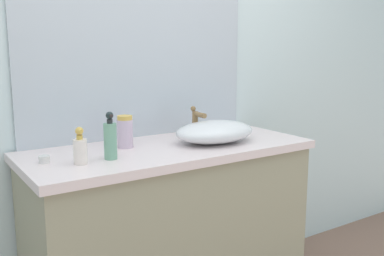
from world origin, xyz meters
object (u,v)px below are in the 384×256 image
object	(u,v)px
lotion_bottle	(125,132)
perfume_bottle	(80,149)
soap_dispenser	(110,139)
candle_jar	(44,159)
sink_basin	(215,132)

from	to	relation	value
lotion_bottle	perfume_bottle	world-z (taller)	same
soap_dispenser	candle_jar	distance (m)	0.28
sink_basin	lotion_bottle	xyz separation A→B (m)	(-0.42, 0.14, 0.02)
perfume_bottle	sink_basin	bearing A→B (deg)	2.81
sink_basin	candle_jar	size ratio (longest dim) A/B	9.30
sink_basin	perfume_bottle	size ratio (longest dim) A/B	2.72
sink_basin	soap_dispenser	size ratio (longest dim) A/B	2.05
soap_dispenser	perfume_bottle	xyz separation A→B (m)	(-0.14, -0.01, -0.02)
sink_basin	perfume_bottle	xyz separation A→B (m)	(-0.71, -0.03, 0.01)
soap_dispenser	candle_jar	bearing A→B (deg)	160.38
lotion_bottle	candle_jar	distance (m)	0.41
lotion_bottle	perfume_bottle	bearing A→B (deg)	-148.21
sink_basin	candle_jar	xyz separation A→B (m)	(-0.83, 0.06, -0.04)
sink_basin	soap_dispenser	distance (m)	0.57
candle_jar	soap_dispenser	bearing A→B (deg)	-19.62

